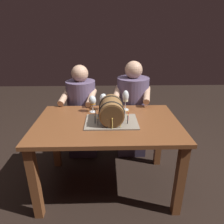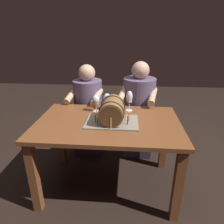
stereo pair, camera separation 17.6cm
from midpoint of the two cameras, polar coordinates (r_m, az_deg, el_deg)
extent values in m
plane|color=black|center=(2.22, -3.48, -19.99)|extent=(8.00, 8.00, 0.00)
cube|color=brown|center=(1.83, -3.99, -3.30)|extent=(1.30, 0.83, 0.03)
cube|color=brown|center=(1.86, -23.70, -18.27)|extent=(0.07, 0.07, 0.69)
cube|color=brown|center=(1.80, 16.08, -18.44)|extent=(0.07, 0.07, 0.69)
cube|color=brown|center=(2.40, -17.77, -7.46)|extent=(0.07, 0.07, 0.69)
cube|color=brown|center=(2.36, 11.19, -7.30)|extent=(0.07, 0.07, 0.69)
cube|color=gray|center=(1.80, -2.80, -2.83)|extent=(0.47, 0.32, 0.01)
cylinder|color=brown|center=(1.76, -2.87, 0.43)|extent=(0.21, 0.28, 0.21)
cylinder|color=#4F371E|center=(1.62, -2.97, -1.46)|extent=(0.18, 0.00, 0.18)
cylinder|color=#4F371E|center=(1.89, -2.79, 2.05)|extent=(0.18, 0.00, 0.18)
torus|color=black|center=(1.68, -2.93, -0.57)|extent=(0.22, 0.01, 0.22)
torus|color=black|center=(1.83, -2.82, 1.36)|extent=(0.22, 0.01, 0.22)
cylinder|color=#D64C47|center=(1.79, 1.98, -1.31)|extent=(0.01, 0.01, 0.08)
sphere|color=#F9C64C|center=(1.77, 2.00, 0.07)|extent=(0.01, 0.01, 0.01)
cylinder|color=silver|center=(1.86, 1.14, -0.69)|extent=(0.01, 0.01, 0.06)
sphere|color=#F9C64C|center=(1.84, 1.14, 0.40)|extent=(0.01, 0.01, 0.01)
cylinder|color=black|center=(1.90, -0.58, 0.11)|extent=(0.01, 0.01, 0.08)
sphere|color=#F9C64C|center=(1.88, -0.58, 1.41)|extent=(0.01, 0.01, 0.01)
cylinder|color=silver|center=(1.92, -2.44, 0.32)|extent=(0.01, 0.01, 0.08)
sphere|color=#F9C64C|center=(1.90, -2.47, 1.65)|extent=(0.01, 0.01, 0.01)
cylinder|color=silver|center=(1.91, -4.17, 0.09)|extent=(0.01, 0.01, 0.07)
sphere|color=#F9C64C|center=(1.90, -4.20, 1.27)|extent=(0.01, 0.01, 0.01)
cylinder|color=silver|center=(1.88, -6.20, -0.24)|extent=(0.01, 0.01, 0.08)
sphere|color=#F9C64C|center=(1.86, -6.27, 1.14)|extent=(0.01, 0.01, 0.01)
cylinder|color=silver|center=(1.83, -7.26, -0.94)|extent=(0.01, 0.01, 0.08)
sphere|color=#F9C64C|center=(1.82, -7.33, 0.39)|extent=(0.01, 0.01, 0.01)
cylinder|color=black|center=(1.75, -7.57, -2.20)|extent=(0.01, 0.01, 0.07)
sphere|color=#F9C64C|center=(1.74, -7.64, -0.95)|extent=(0.01, 0.01, 0.01)
cylinder|color=black|center=(1.71, -6.84, -3.00)|extent=(0.01, 0.01, 0.06)
sphere|color=#F9C64C|center=(1.69, -6.89, -1.84)|extent=(0.01, 0.01, 0.01)
cylinder|color=black|center=(1.66, -4.34, -3.53)|extent=(0.01, 0.01, 0.08)
sphere|color=#F9C64C|center=(1.64, -4.39, -2.14)|extent=(0.01, 0.01, 0.01)
cylinder|color=#EAD666|center=(1.65, -2.86, -3.47)|extent=(0.01, 0.01, 0.09)
sphere|color=#F9C64C|center=(1.63, -2.89, -1.93)|extent=(0.01, 0.01, 0.01)
cylinder|color=#EAD666|center=(1.66, -0.40, -3.27)|extent=(0.01, 0.01, 0.08)
sphere|color=#F9C64C|center=(1.65, -0.40, -1.86)|extent=(0.01, 0.01, 0.01)
cylinder|color=black|center=(1.73, 1.75, -2.25)|extent=(0.01, 0.01, 0.08)
sphere|color=#F9C64C|center=(1.72, 1.76, -0.92)|extent=(0.01, 0.01, 0.01)
cylinder|color=white|center=(2.08, -4.71, 0.61)|extent=(0.07, 0.07, 0.00)
cylinder|color=white|center=(2.07, -4.74, 1.61)|extent=(0.01, 0.01, 0.07)
ellipsoid|color=white|center=(2.04, -4.82, 3.87)|extent=(0.07, 0.07, 0.10)
cylinder|color=white|center=(2.08, 1.50, 0.62)|extent=(0.07, 0.07, 0.00)
cylinder|color=white|center=(2.06, 1.51, 1.80)|extent=(0.01, 0.01, 0.09)
ellipsoid|color=white|center=(2.03, 1.54, 4.52)|extent=(0.06, 0.06, 0.12)
cylinder|color=beige|center=(2.04, 1.53, 3.53)|extent=(0.05, 0.05, 0.04)
cylinder|color=white|center=(2.04, -7.80, 0.04)|extent=(0.06, 0.06, 0.00)
cylinder|color=white|center=(2.03, -7.85, 1.06)|extent=(0.01, 0.01, 0.07)
ellipsoid|color=white|center=(2.00, -7.98, 3.30)|extent=(0.07, 0.07, 0.09)
cylinder|color=#C6842D|center=(2.01, -7.94, 2.62)|extent=(0.06, 0.06, 0.03)
cube|color=#372D40|center=(2.64, -9.89, -6.80)|extent=(0.34, 0.32, 0.45)
cylinder|color=#5B4C6B|center=(2.45, -10.61, 2.94)|extent=(0.39, 0.39, 0.50)
sphere|color=tan|center=(2.36, -11.20, 10.65)|extent=(0.19, 0.19, 0.19)
cylinder|color=tan|center=(2.25, -8.03, 4.06)|extent=(0.11, 0.31, 0.14)
cylinder|color=tan|center=(2.35, -15.31, 4.23)|extent=(0.11, 0.31, 0.14)
cube|color=#372D40|center=(2.62, 3.59, -6.72)|extent=(0.34, 0.32, 0.45)
cylinder|color=#5B4C6B|center=(2.42, 3.86, 3.50)|extent=(0.44, 0.44, 0.53)
sphere|color=tan|center=(2.33, 4.09, 11.84)|extent=(0.20, 0.20, 0.20)
cylinder|color=tan|center=(2.25, 7.77, 4.80)|extent=(0.13, 0.32, 0.14)
cylinder|color=tan|center=(2.29, -0.66, 5.31)|extent=(0.13, 0.32, 0.14)
camera|label=1|loc=(0.09, -92.86, -1.18)|focal=32.19mm
camera|label=2|loc=(0.09, 87.14, 1.18)|focal=32.19mm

